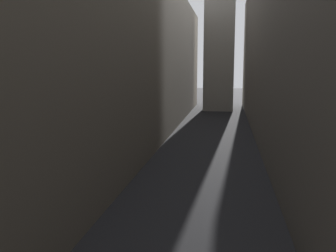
% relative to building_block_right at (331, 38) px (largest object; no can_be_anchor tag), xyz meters
% --- Properties ---
extents(ground_plane, '(264.00, 264.00, 0.00)m').
position_rel_building_block_right_xyz_m(ground_plane, '(-11.60, -2.00, -11.78)').
color(ground_plane, '#232326').
extents(building_block_left, '(11.00, 108.00, 20.83)m').
position_rel_building_block_right_xyz_m(building_block_left, '(-22.60, 0.00, -1.37)').
color(building_block_left, '#756B5B').
rests_on(building_block_left, ground).
extents(building_block_right, '(12.20, 108.00, 23.56)m').
position_rel_building_block_right_xyz_m(building_block_right, '(0.00, 0.00, 0.00)').
color(building_block_right, '#60594F').
rests_on(building_block_right, ground).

